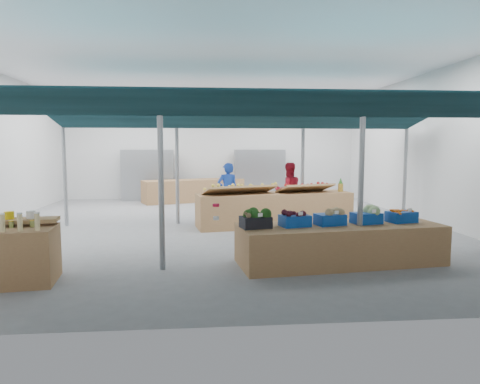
{
  "coord_description": "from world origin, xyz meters",
  "views": [
    {
      "loc": [
        -0.28,
        -11.33,
        2.1
      ],
      "look_at": [
        0.55,
        -1.6,
        1.09
      ],
      "focal_mm": 32.0,
      "sensor_mm": 36.0,
      "label": 1
    }
  ],
  "objects_px": {
    "fruit_counter": "(274,209)",
    "vendor_right": "(288,191)",
    "veg_counter": "(340,244)",
    "crate_stack": "(369,241)",
    "vendor_left": "(228,191)"
  },
  "relations": [
    {
      "from": "fruit_counter",
      "to": "vendor_right",
      "type": "relative_size",
      "value": 2.5
    },
    {
      "from": "veg_counter",
      "to": "fruit_counter",
      "type": "height_order",
      "value": "fruit_counter"
    },
    {
      "from": "veg_counter",
      "to": "vendor_right",
      "type": "distance_m",
      "value": 4.95
    },
    {
      "from": "veg_counter",
      "to": "fruit_counter",
      "type": "bearing_deg",
      "value": 91.37
    },
    {
      "from": "fruit_counter",
      "to": "vendor_right",
      "type": "height_order",
      "value": "vendor_right"
    },
    {
      "from": "crate_stack",
      "to": "vendor_left",
      "type": "bearing_deg",
      "value": 119.91
    },
    {
      "from": "vendor_left",
      "to": "fruit_counter",
      "type": "bearing_deg",
      "value": 128.3
    },
    {
      "from": "vendor_left",
      "to": "vendor_right",
      "type": "xyz_separation_m",
      "value": [
        1.8,
        0.0,
        0.0
      ]
    },
    {
      "from": "veg_counter",
      "to": "vendor_left",
      "type": "xyz_separation_m",
      "value": [
        -1.77,
        4.93,
        0.48
      ]
    },
    {
      "from": "vendor_left",
      "to": "vendor_right",
      "type": "bearing_deg",
      "value": 170.81
    },
    {
      "from": "vendor_left",
      "to": "crate_stack",
      "type": "bearing_deg",
      "value": 110.73
    },
    {
      "from": "crate_stack",
      "to": "vendor_right",
      "type": "xyz_separation_m",
      "value": [
        -0.73,
        4.4,
        0.56
      ]
    },
    {
      "from": "fruit_counter",
      "to": "vendor_left",
      "type": "relative_size",
      "value": 2.5
    },
    {
      "from": "crate_stack",
      "to": "vendor_right",
      "type": "distance_m",
      "value": 4.5
    },
    {
      "from": "veg_counter",
      "to": "crate_stack",
      "type": "bearing_deg",
      "value": 27.45
    }
  ]
}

